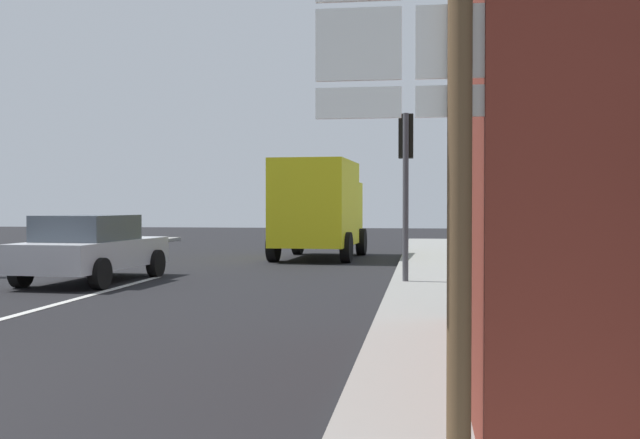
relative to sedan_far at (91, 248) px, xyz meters
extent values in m
plane|color=black|center=(1.04, -0.69, -0.76)|extent=(80.00, 80.00, 0.00)
cube|color=gray|center=(7.79, -2.69, -0.69)|extent=(2.54, 44.00, 0.14)
cube|color=silver|center=(1.04, -4.69, -0.75)|extent=(0.16, 12.00, 0.01)
cube|color=#B7BABF|center=(0.00, 0.07, -0.14)|extent=(1.99, 4.30, 0.60)
cube|color=#47515B|center=(-0.01, -0.18, 0.43)|extent=(1.67, 2.19, 0.55)
cylinder|color=black|center=(-0.79, 1.47, -0.44)|extent=(0.26, 0.65, 0.64)
cylinder|color=black|center=(0.96, 1.36, -0.44)|extent=(0.26, 0.65, 0.64)
cylinder|color=black|center=(-0.95, -1.23, -0.44)|extent=(0.26, 0.65, 0.64)
cylinder|color=black|center=(0.80, -1.33, -0.44)|extent=(0.26, 0.65, 0.64)
cube|color=yellow|center=(3.90, 7.26, 0.99)|extent=(2.37, 3.80, 2.60)
cube|color=yellow|center=(4.02, 9.76, 0.69)|extent=(2.15, 1.40, 2.00)
cube|color=#47515B|center=(4.02, 9.81, 1.49)|extent=(1.76, 0.18, 0.70)
cylinder|color=black|center=(2.92, 9.76, -0.31)|extent=(0.32, 0.91, 0.90)
cylinder|color=black|center=(5.11, 9.66, -0.31)|extent=(0.32, 0.91, 0.90)
cylinder|color=black|center=(2.76, 6.36, -0.31)|extent=(0.32, 0.91, 0.90)
cylinder|color=black|center=(4.95, 6.26, -0.31)|extent=(0.32, 0.91, 0.90)
cylinder|color=brown|center=(7.39, -11.11, 0.84)|extent=(0.14, 0.14, 3.20)
cube|color=white|center=(6.81, -11.06, 1.86)|extent=(0.50, 0.03, 0.42)
cube|color=black|center=(6.81, -11.04, 1.86)|extent=(0.43, 0.01, 0.32)
cube|color=white|center=(6.81, -11.06, 1.52)|extent=(0.50, 0.03, 0.18)
cube|color=black|center=(6.81, -11.04, 1.52)|extent=(0.43, 0.01, 0.13)
cube|color=white|center=(7.39, -11.06, 1.86)|extent=(0.50, 0.03, 0.42)
cube|color=black|center=(7.39, -11.04, 1.86)|extent=(0.43, 0.01, 0.32)
cube|color=white|center=(7.39, -11.06, 1.52)|extent=(0.50, 0.03, 0.18)
cube|color=black|center=(7.39, -11.04, 1.52)|extent=(0.43, 0.01, 0.13)
cube|color=white|center=(7.97, -11.06, 1.86)|extent=(0.50, 0.03, 0.42)
cube|color=black|center=(7.97, -11.04, 1.86)|extent=(0.43, 0.01, 0.32)
cube|color=white|center=(7.97, -11.06, 1.52)|extent=(0.50, 0.03, 0.18)
cube|color=black|center=(7.97, -11.04, 1.52)|extent=(0.43, 0.01, 0.13)
cylinder|color=#47474C|center=(6.83, -0.18, 1.02)|extent=(0.12, 0.12, 3.55)
cube|color=black|center=(6.83, 0.02, 2.34)|extent=(0.30, 0.28, 0.90)
sphere|color=red|center=(6.83, 0.16, 2.61)|extent=(0.18, 0.18, 0.18)
sphere|color=#3C2303|center=(6.83, 0.16, 2.33)|extent=(0.18, 0.18, 0.18)
sphere|color=black|center=(6.83, 0.16, 2.05)|extent=(0.18, 0.18, 0.18)
camera|label=1|loc=(7.19, -15.39, 0.92)|focal=41.82mm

